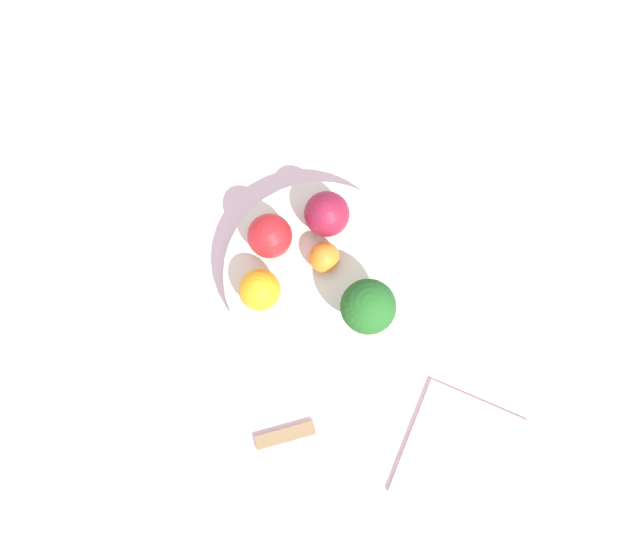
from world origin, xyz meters
name	(u,v)px	position (x,y,z in m)	size (l,w,h in m)	color
ground_plane	(320,283)	(0.00, 0.00, 0.00)	(6.00, 6.00, 0.00)	gray
table_surface	(320,282)	(0.00, 0.00, 0.01)	(1.20, 1.20, 0.02)	silver
bowl	(320,277)	(0.00, 0.00, 0.04)	(0.23, 0.23, 0.04)	silver
broccoli	(368,307)	(0.03, 0.06, 0.11)	(0.06, 0.06, 0.08)	#99C17A
apple_red	(270,236)	(-0.02, -0.07, 0.09)	(0.05, 0.05, 0.05)	red
apple_green	(327,214)	(-0.06, -0.01, 0.09)	(0.05, 0.05, 0.05)	maroon
orange_front	(260,290)	(0.05, -0.06, 0.08)	(0.05, 0.05, 0.05)	orange
orange_back	(326,258)	(-0.01, 0.00, 0.08)	(0.04, 0.04, 0.04)	orange
napkin	(459,456)	(0.14, 0.22, 0.02)	(0.15, 0.13, 0.01)	beige
spoon	(285,435)	(0.19, 0.02, 0.02)	(0.05, 0.07, 0.01)	olive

